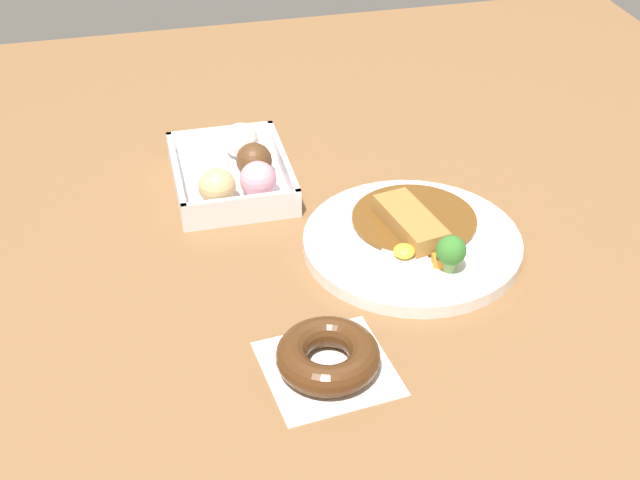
{
  "coord_description": "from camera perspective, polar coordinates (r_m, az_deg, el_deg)",
  "views": [
    {
      "loc": [
        -0.91,
        0.24,
        0.68
      ],
      "look_at": [
        -0.02,
        0.03,
        0.03
      ],
      "focal_mm": 49.31,
      "sensor_mm": 36.0,
      "label": 1
    }
  ],
  "objects": [
    {
      "name": "ground_plane",
      "position": [
        1.16,
        1.15,
        -0.37
      ],
      "size": [
        1.6,
        1.6,
        0.0
      ],
      "primitive_type": "plane",
      "color": "brown"
    },
    {
      "name": "curry_plate",
      "position": [
        1.15,
        6.06,
        0.03
      ],
      "size": [
        0.29,
        0.29,
        0.07
      ],
      "color": "white",
      "rests_on": "ground_plane"
    },
    {
      "name": "chocolate_ring_donut",
      "position": [
        0.97,
        0.52,
        -7.58
      ],
      "size": [
        0.15,
        0.15,
        0.04
      ],
      "color": "white",
      "rests_on": "ground_plane"
    },
    {
      "name": "donut_box",
      "position": [
        1.27,
        -5.42,
        4.4
      ],
      "size": [
        0.21,
        0.16,
        0.06
      ],
      "color": "white",
      "rests_on": "ground_plane"
    }
  ]
}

